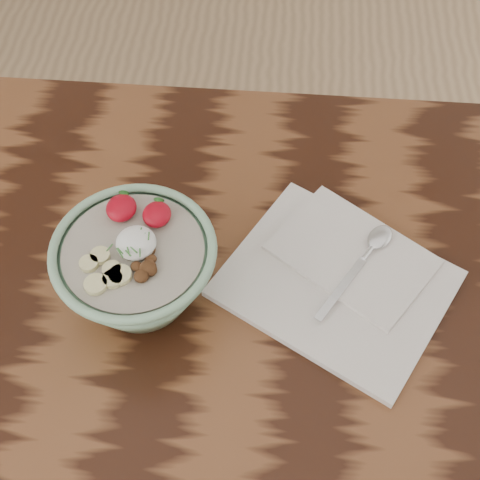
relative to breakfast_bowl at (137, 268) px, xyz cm
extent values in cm
cube|color=black|center=(22.95, -3.90, -8.91)|extent=(160.00, 90.00, 4.00)
cylinder|color=#89B994|center=(0.00, -0.05, -6.27)|extent=(9.03, 9.03, 1.29)
torus|color=#89B994|center=(0.00, -0.05, 4.26)|extent=(20.52, 20.52, 1.18)
cylinder|color=#B9AD99|center=(0.00, -0.05, 3.62)|extent=(17.41, 17.41, 1.07)
ellipsoid|color=white|center=(0.43, 0.44, 5.10)|extent=(4.93, 4.93, 2.71)
ellipsoid|color=#A90717|center=(-2.27, 5.46, 5.21)|extent=(3.83, 4.21, 2.11)
cone|color=#286623|center=(-2.27, 7.18, 5.51)|extent=(1.40, 1.03, 1.52)
ellipsoid|color=#A90717|center=(2.29, 4.87, 5.14)|extent=(3.59, 3.94, 1.97)
cone|color=#286623|center=(2.29, 6.48, 5.44)|extent=(1.40, 1.03, 1.52)
cylinder|color=beige|center=(-3.39, -5.40, 4.55)|extent=(2.75, 2.75, 0.70)
cylinder|color=beige|center=(-4.79, -2.60, 4.55)|extent=(2.28, 2.28, 0.70)
cylinder|color=beige|center=(-0.78, -3.90, 4.55)|extent=(2.74, 2.74, 0.70)
cylinder|color=beige|center=(-3.67, -1.35, 4.55)|extent=(2.37, 2.37, 0.70)
cylinder|color=beige|center=(-1.55, -4.51, 4.55)|extent=(2.40, 2.40, 0.70)
cylinder|color=beige|center=(-1.90, -3.22, 4.55)|extent=(2.29, 2.29, 0.70)
ellipsoid|color=#563019|center=(1.77, -3.97, 4.77)|extent=(2.07, 2.04, 1.41)
ellipsoid|color=#563019|center=(2.75, -3.05, 4.72)|extent=(1.74, 1.85, 1.13)
ellipsoid|color=#563019|center=(2.24, -0.04, 4.72)|extent=(1.76, 1.97, 1.29)
ellipsoid|color=#563019|center=(2.54, -2.46, 4.78)|extent=(2.29, 2.28, 1.03)
ellipsoid|color=#563019|center=(2.45, -1.45, 4.69)|extent=(1.58, 1.42, 0.78)
ellipsoid|color=#563019|center=(2.25, -2.83, 4.81)|extent=(2.26, 2.31, 1.39)
ellipsoid|color=#563019|center=(0.95, -2.59, 4.66)|extent=(1.67, 1.58, 0.90)
cylinder|color=#3C7832|center=(0.02, -1.80, 6.15)|extent=(0.92, 0.90, 0.22)
cylinder|color=#3C7832|center=(1.10, 0.73, 6.15)|extent=(1.11, 1.06, 0.23)
cylinder|color=#3C7832|center=(-0.96, -1.57, 6.15)|extent=(0.90, 0.92, 0.22)
cylinder|color=#3C7832|center=(0.04, -0.11, 6.15)|extent=(1.29, 0.28, 0.22)
cylinder|color=#3C7832|center=(-2.31, -1.19, 6.15)|extent=(0.67, 1.10, 0.22)
cylinder|color=#3C7832|center=(0.93, 1.11, 6.15)|extent=(0.28, 1.73, 0.24)
cylinder|color=#3C7832|center=(1.39, -1.64, 6.15)|extent=(0.40, 1.24, 0.22)
cylinder|color=#3C7832|center=(0.50, -1.21, 6.15)|extent=(1.28, 1.13, 0.23)
cylinder|color=#3C7832|center=(0.01, -1.56, 6.15)|extent=(0.69, 1.27, 0.23)
cylinder|color=#3C7832|center=(-0.96, -1.85, 6.15)|extent=(1.13, 1.37, 0.24)
cylinder|color=#3C7832|center=(2.03, 0.84, 6.15)|extent=(0.29, 1.17, 0.22)
cube|color=silver|center=(25.78, 3.69, -6.37)|extent=(35.92, 33.86, 1.09)
cube|color=silver|center=(27.96, 8.05, -5.50)|extent=(25.08, 23.55, 0.65)
cube|color=silver|center=(26.29, 2.09, -4.99)|extent=(7.07, 10.37, 0.35)
cylinder|color=silver|center=(30.16, 8.26, -4.82)|extent=(2.19, 2.93, 0.70)
ellipsoid|color=silver|center=(31.69, 10.71, -4.69)|extent=(5.05, 5.54, 0.96)
camera|label=1|loc=(16.59, -44.15, 71.15)|focal=50.00mm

